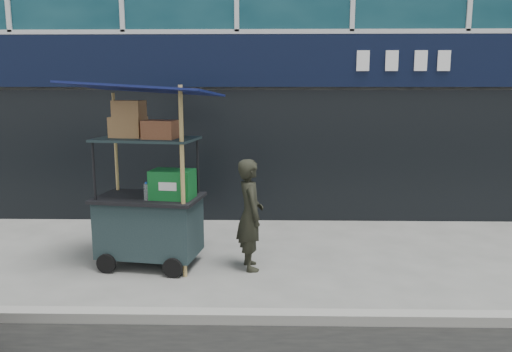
{
  "coord_description": "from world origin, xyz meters",
  "views": [
    {
      "loc": [
        0.52,
        -5.12,
        2.46
      ],
      "look_at": [
        0.39,
        1.2,
        1.32
      ],
      "focal_mm": 35.0,
      "sensor_mm": 36.0,
      "label": 1
    }
  ],
  "objects": [
    {
      "name": "ground",
      "position": [
        0.0,
        0.0,
        0.0
      ],
      "size": [
        80.0,
        80.0,
        0.0
      ],
      "primitive_type": "plane",
      "color": "#62625E",
      "rests_on": "ground"
    },
    {
      "name": "curb",
      "position": [
        0.0,
        -0.2,
        0.06
      ],
      "size": [
        80.0,
        0.18,
        0.12
      ],
      "primitive_type": "cube",
      "color": "gray",
      "rests_on": "ground"
    },
    {
      "name": "vendor_cart",
      "position": [
        -1.07,
        1.49,
        0.89
      ],
      "size": [
        2.05,
        1.6,
        2.53
      ],
      "rotation": [
        0.0,
        0.0,
        -0.16
      ],
      "color": "#1A2A2D",
      "rests_on": "ground"
    },
    {
      "name": "vendor_man",
      "position": [
        0.31,
        1.41,
        0.76
      ],
      "size": [
        0.48,
        0.62,
        1.51
      ],
      "primitive_type": "imported",
      "rotation": [
        0.0,
        0.0,
        1.81
      ],
      "color": "black",
      "rests_on": "ground"
    }
  ]
}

